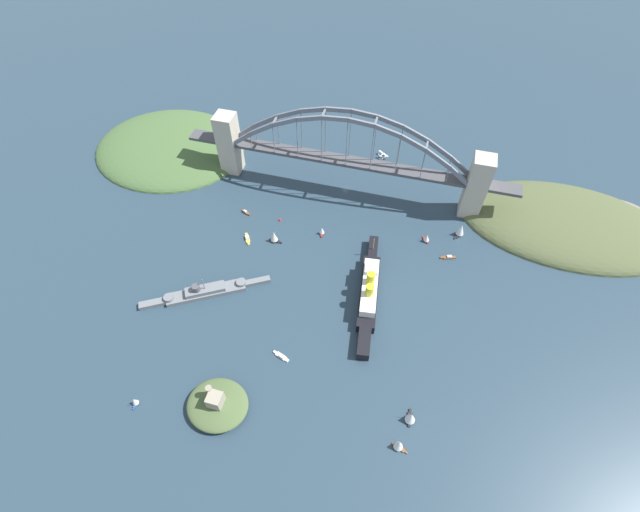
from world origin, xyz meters
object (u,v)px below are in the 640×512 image
object	(u,v)px
naval_cruiser	(205,292)
small_boat_3	(399,445)
small_boat_9	(427,238)
seaplane_taxiing_near_bridge	(383,155)
small_boat_0	(322,231)
small_boat_7	(135,402)
small_boat_2	(274,236)
ocean_liner	(369,291)
small_boat_6	(448,257)
harbor_arch_bridge	(347,161)
small_boat_4	(246,212)
fort_island_mid_harbor	(217,404)
small_boat_8	(461,230)
small_boat_10	(281,356)
small_boat_1	(411,417)
small_boat_5	(247,238)
channel_marker_buoy	(280,220)

from	to	relation	value
naval_cruiser	small_boat_3	xyz separation A→B (m)	(-139.83, 63.93, 1.73)
small_boat_9	seaplane_taxiing_near_bridge	bearing A→B (deg)	-61.34
seaplane_taxiing_near_bridge	small_boat_0	size ratio (longest dim) A/B	1.38
seaplane_taxiing_near_bridge	small_boat_7	size ratio (longest dim) A/B	1.41
small_boat_2	small_boat_7	distance (m)	140.48
ocean_liner	small_boat_6	distance (m)	67.88
harbor_arch_bridge	small_boat_3	size ratio (longest dim) A/B	27.42
small_boat_0	harbor_arch_bridge	bearing A→B (deg)	-96.56
naval_cruiser	small_boat_4	bearing A→B (deg)	-89.13
fort_island_mid_harbor	small_boat_8	distance (m)	206.33
small_boat_0	small_boat_3	distance (m)	157.40
harbor_arch_bridge	small_boat_9	world-z (taller)	harbor_arch_bridge
small_boat_10	small_boat_1	bearing A→B (deg)	167.50
small_boat_1	small_boat_5	xyz separation A→B (m)	(134.09, -101.13, -4.04)
small_boat_4	small_boat_8	world-z (taller)	small_boat_8
naval_cruiser	small_boat_4	distance (m)	77.98
naval_cruiser	small_boat_10	xyz separation A→B (m)	(-63.54, 30.36, -1.92)
naval_cruiser	small_boat_10	distance (m)	70.45
small_boat_7	small_boat_10	bearing A→B (deg)	-145.11
seaplane_taxiing_near_bridge	small_boat_2	distance (m)	130.83
small_boat_7	harbor_arch_bridge	bearing A→B (deg)	-109.93
fort_island_mid_harbor	small_boat_5	xyz separation A→B (m)	(29.35, -121.81, -3.41)
naval_cruiser	small_boat_9	xyz separation A→B (m)	(-137.13, -85.31, 1.07)
naval_cruiser	small_boat_9	size ratio (longest dim) A/B	9.76
small_boat_3	small_boat_5	size ratio (longest dim) A/B	0.84
small_boat_5	small_boat_9	world-z (taller)	small_boat_9
small_boat_1	small_boat_8	world-z (taller)	small_boat_8
naval_cruiser	small_boat_10	bearing A→B (deg)	154.46
small_boat_9	channel_marker_buoy	xyz separation A→B (m)	(110.06, 8.14, -2.61)
small_boat_4	small_boat_10	bearing A→B (deg)	120.86
small_boat_8	small_boat_3	bearing A→B (deg)	82.83
seaplane_taxiing_near_bridge	small_boat_3	size ratio (longest dim) A/B	1.04
small_boat_2	small_boat_8	xyz separation A→B (m)	(-130.64, -41.61, 0.50)
harbor_arch_bridge	small_boat_8	size ratio (longest dim) A/B	21.35
small_boat_5	ocean_liner	bearing A→B (deg)	164.69
small_boat_1	small_boat_7	xyz separation A→B (m)	(150.31, 31.05, -1.51)
fort_island_mid_harbor	small_boat_2	bearing A→B (deg)	-85.68
harbor_arch_bridge	small_boat_9	size ratio (longest dim) A/B	32.47
seaplane_taxiing_near_bridge	small_boat_7	bearing A→B (deg)	69.21
fort_island_mid_harbor	small_boat_7	size ratio (longest dim) A/B	5.00
fort_island_mid_harbor	small_boat_7	xyz separation A→B (m)	(45.56, 10.37, -0.88)
small_boat_2	small_boat_10	distance (m)	93.41
small_boat_0	small_boat_2	size ratio (longest dim) A/B	0.66
small_boat_2	small_boat_3	size ratio (longest dim) A/B	1.15
naval_cruiser	small_boat_0	distance (m)	94.97
small_boat_5	small_boat_7	size ratio (longest dim) A/B	1.61
small_boat_1	small_boat_4	distance (m)	192.19
ocean_liner	small_boat_3	size ratio (longest dim) A/B	10.11
small_boat_2	naval_cruiser	bearing A→B (deg)	62.38
small_boat_8	ocean_liner	bearing A→B (deg)	52.65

